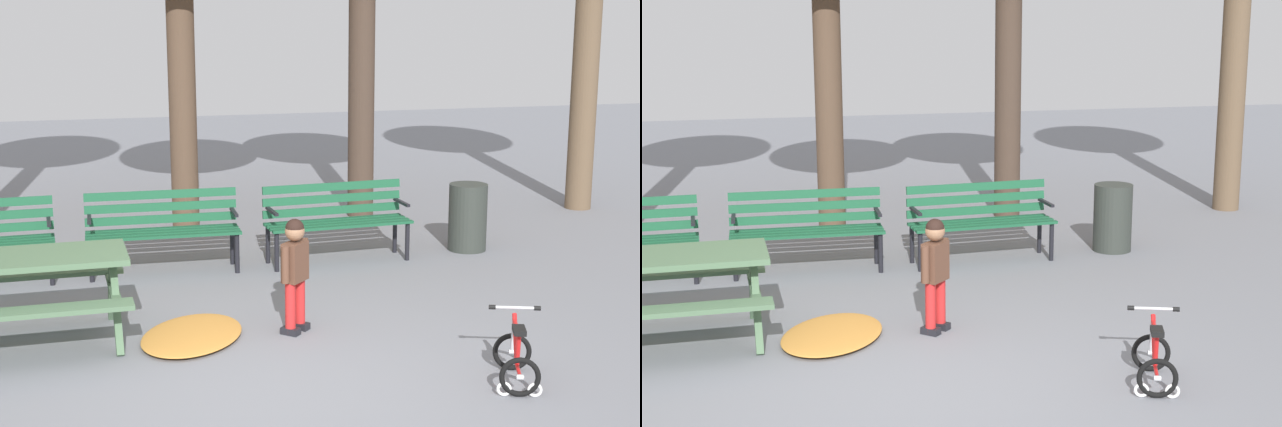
{
  "view_description": "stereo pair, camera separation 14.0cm",
  "coord_description": "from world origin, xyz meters",
  "views": [
    {
      "loc": [
        -1.36,
        -6.4,
        2.78
      ],
      "look_at": [
        0.89,
        2.15,
        0.85
      ],
      "focal_mm": 53.85,
      "sensor_mm": 36.0,
      "label": 1
    },
    {
      "loc": [
        -1.22,
        -6.43,
        2.78
      ],
      "look_at": [
        0.89,
        2.15,
        0.85
      ],
      "focal_mm": 53.85,
      "sensor_mm": 36.0,
      "label": 2
    }
  ],
  "objects": [
    {
      "name": "park_bench_left",
      "position": [
        -0.45,
        3.56,
        0.51
      ],
      "size": [
        1.61,
        0.5,
        0.85
      ],
      "color": "#195133",
      "rests_on": "ground"
    },
    {
      "name": "kids_bicycle",
      "position": [
        1.78,
        -0.24,
        0.2
      ],
      "size": [
        0.51,
        0.63,
        0.54
      ],
      "color": "black",
      "rests_on": "ground"
    },
    {
      "name": "ground",
      "position": [
        0.0,
        0.0,
        0.0
      ],
      "size": [
        36.0,
        36.0,
        0.0
      ],
      "primitive_type": "plane",
      "color": "slate"
    },
    {
      "name": "park_bench_right",
      "position": [
        1.44,
        3.53,
        0.51
      ],
      "size": [
        1.62,
        0.55,
        0.85
      ],
      "color": "#195133",
      "rests_on": "ground"
    },
    {
      "name": "trash_bin",
      "position": [
        3.03,
        3.58,
        0.39
      ],
      "size": [
        0.44,
        0.44,
        0.77
      ],
      "primitive_type": "cylinder",
      "color": "#2D332D",
      "rests_on": "ground"
    },
    {
      "name": "picnic_table",
      "position": [
        -1.85,
        1.57,
        0.59
      ],
      "size": [
        1.83,
        1.38,
        0.79
      ],
      "color": "#4C6B4C",
      "rests_on": "ground"
    },
    {
      "name": "child_standing",
      "position": [
        0.45,
        1.31,
        0.59
      ],
      "size": [
        0.29,
        0.29,
        1.0
      ],
      "color": "red",
      "rests_on": "ground"
    },
    {
      "name": "leaf_pile",
      "position": [
        -0.44,
        1.36,
        0.04
      ],
      "size": [
        1.25,
        1.39,
        0.07
      ],
      "primitive_type": "ellipsoid",
      "rotation": [
        0.0,
        0.0,
        1.08
      ],
      "color": "#C68438",
      "rests_on": "ground"
    }
  ]
}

